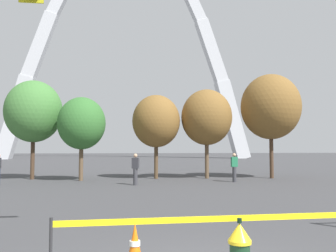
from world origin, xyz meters
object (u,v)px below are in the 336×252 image
at_px(pedestrian_walking_left, 234,167).
at_px(pedestrian_standing_center, 135,169).
at_px(monument_arch, 128,53).
at_px(traffic_cone_by_hydrant, 135,247).

relative_size(pedestrian_walking_left, pedestrian_standing_center, 1.00).
height_order(monument_arch, pedestrian_walking_left, monument_arch).
distance_m(traffic_cone_by_hydrant, monument_arch, 60.15).
bearing_deg(monument_arch, traffic_cone_by_hydrant, -90.99).
bearing_deg(pedestrian_standing_center, pedestrian_walking_left, 9.98).
relative_size(traffic_cone_by_hydrant, pedestrian_walking_left, 0.46).
bearing_deg(traffic_cone_by_hydrant, pedestrian_standing_center, 87.65).
xyz_separation_m(traffic_cone_by_hydrant, pedestrian_walking_left, (6.02, 13.91, 0.46)).
bearing_deg(pedestrian_standing_center, monument_arch, 89.41).
distance_m(pedestrian_walking_left, pedestrian_standing_center, 5.57).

